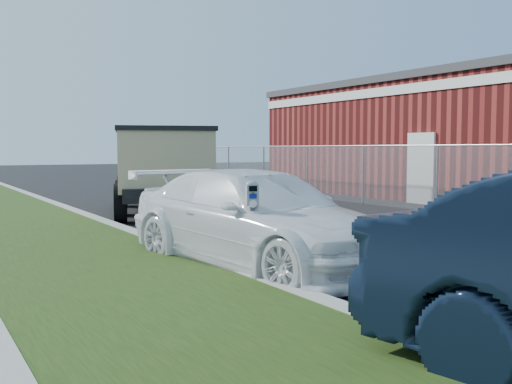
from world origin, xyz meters
TOP-DOWN VIEW (x-y plane):
  - ground at (0.00, 0.00)m, footprint 120.00×120.00m
  - chainlink_fence at (6.00, 7.00)m, footprint 0.06×30.06m
  - brick_building at (12.00, 8.00)m, footprint 9.20×14.20m
  - parking_meter at (-2.57, -0.90)m, footprint 0.19×0.15m
  - white_wagon at (-1.95, 0.04)m, footprint 2.66×5.05m
  - dump_truck at (-0.32, 7.95)m, footprint 3.93×6.30m

SIDE VIEW (x-z plane):
  - ground at x=0.00m, z-range 0.00..0.00m
  - white_wagon at x=-1.95m, z-range 0.00..1.40m
  - parking_meter at x=-2.57m, z-range 0.38..1.56m
  - chainlink_fence at x=6.00m, z-range -13.74..16.26m
  - dump_truck at x=-0.32m, z-range 0.15..2.47m
  - brick_building at x=12.00m, z-range 0.04..4.21m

